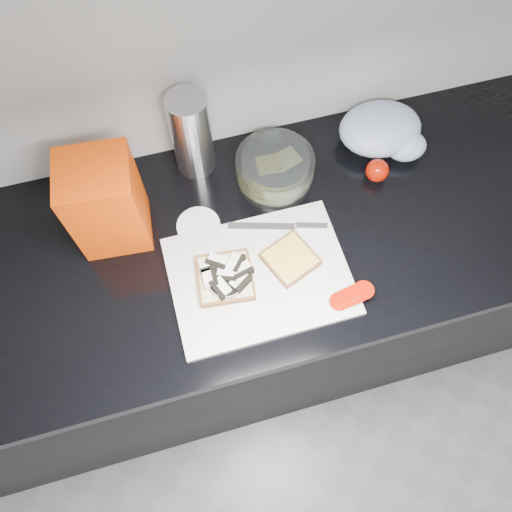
# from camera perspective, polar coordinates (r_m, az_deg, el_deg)

# --- Properties ---
(base_cabinet) EXTENTS (3.50, 0.60, 0.86)m
(base_cabinet) POSITION_cam_1_polar(r_m,az_deg,el_deg) (1.62, 2.75, -4.76)
(base_cabinet) COLOR black
(base_cabinet) RESTS_ON ground
(countertop) EXTENTS (3.50, 0.64, 0.04)m
(countertop) POSITION_cam_1_polar(r_m,az_deg,el_deg) (1.22, 3.67, 2.95)
(countertop) COLOR black
(countertop) RESTS_ON base_cabinet
(cutting_board) EXTENTS (0.40, 0.30, 0.01)m
(cutting_board) POSITION_cam_1_polar(r_m,az_deg,el_deg) (1.13, 0.41, -2.29)
(cutting_board) COLOR silver
(cutting_board) RESTS_ON countertop
(bread_left) EXTENTS (0.14, 0.14, 0.04)m
(bread_left) POSITION_cam_1_polar(r_m,az_deg,el_deg) (1.11, -3.57, -2.33)
(bread_left) COLOR beige
(bread_left) RESTS_ON cutting_board
(bread_right) EXTENTS (0.14, 0.14, 0.02)m
(bread_right) POSITION_cam_1_polar(r_m,az_deg,el_deg) (1.14, 3.93, -0.33)
(bread_right) COLOR beige
(bread_right) RESTS_ON cutting_board
(tomato_slices) EXTENTS (0.11, 0.06, 0.02)m
(tomato_slices) POSITION_cam_1_polar(r_m,az_deg,el_deg) (1.11, 10.87, -4.49)
(tomato_slices) COLOR #AA1303
(tomato_slices) RESTS_ON cutting_board
(knife) EXTENTS (0.23, 0.08, 0.01)m
(knife) POSITION_cam_1_polar(r_m,az_deg,el_deg) (1.18, 3.94, 3.42)
(knife) COLOR #B4B4B8
(knife) RESTS_ON cutting_board
(seed_tub) EXTENTS (0.08, 0.08, 0.04)m
(seed_tub) POSITION_cam_1_polar(r_m,az_deg,el_deg) (1.11, -3.41, -3.04)
(seed_tub) COLOR #ACB1B2
(seed_tub) RESTS_ON countertop
(tub_lid) EXTENTS (0.11, 0.11, 0.01)m
(tub_lid) POSITION_cam_1_polar(r_m,az_deg,el_deg) (1.20, -6.59, 3.47)
(tub_lid) COLOR white
(tub_lid) RESTS_ON countertop
(glass_bowl) EXTENTS (0.19, 0.19, 0.08)m
(glass_bowl) POSITION_cam_1_polar(r_m,az_deg,el_deg) (1.24, 2.17, 9.89)
(glass_bowl) COLOR silver
(glass_bowl) RESTS_ON countertop
(bread_bag) EXTENTS (0.16, 0.15, 0.24)m
(bread_bag) POSITION_cam_1_polar(r_m,az_deg,el_deg) (1.14, -16.77, 5.84)
(bread_bag) COLOR red
(bread_bag) RESTS_ON countertop
(steel_canister) EXTENTS (0.10, 0.10, 0.23)m
(steel_canister) POSITION_cam_1_polar(r_m,az_deg,el_deg) (1.22, -7.38, 13.59)
(steel_canister) COLOR #BDBCC1
(steel_canister) RESTS_ON countertop
(grocery_bag) EXTENTS (0.22, 0.19, 0.09)m
(grocery_bag) POSITION_cam_1_polar(r_m,az_deg,el_deg) (1.34, 14.40, 13.66)
(grocery_bag) COLOR silver
(grocery_bag) RESTS_ON countertop
(whole_tomatoes) EXTENTS (0.06, 0.06, 0.06)m
(whole_tomatoes) POSITION_cam_1_polar(r_m,az_deg,el_deg) (1.28, 13.68, 9.46)
(whole_tomatoes) COLOR #AA1303
(whole_tomatoes) RESTS_ON countertop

